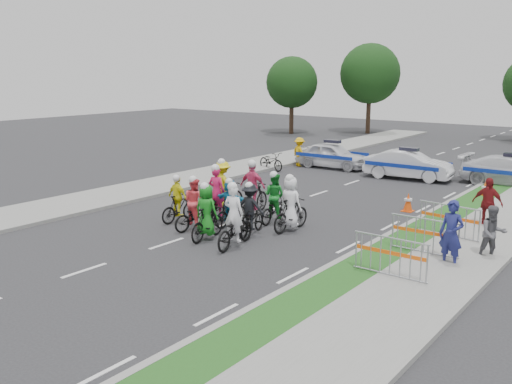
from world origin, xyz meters
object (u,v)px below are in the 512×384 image
Objects in this scene: tree_3 at (370,74)px; rider_5 at (231,206)px; spectator_0 at (451,234)px; spectator_1 at (493,233)px; rider_9 at (253,194)px; rider_4 at (251,214)px; rider_1 at (207,217)px; rider_8 at (275,203)px; barrier_0 at (390,259)px; rider_7 at (291,209)px; tree_0 at (292,82)px; rider_6 at (217,202)px; parked_bike at (271,161)px; spectator_2 at (487,203)px; cone_0 at (408,202)px; rider_2 at (195,209)px; rider_3 at (178,204)px; barrier_1 at (424,238)px; police_car_0 at (332,155)px; barrier_2 at (449,222)px; police_car_1 at (408,165)px; marshal_hiviz at (299,152)px; cone_1 at (485,190)px; rider_10 at (223,190)px.

rider_5 is at bearing -72.38° from tree_3.
spectator_0 is 1.18× the size of spectator_1.
rider_4 is at bearing 119.72° from rider_9.
rider_1 reaches higher than rider_8.
rider_9 is at bearing 154.26° from barrier_0.
barrier_0 is at bearing 156.40° from rider_7.
spectator_1 reaches higher than barrier_0.
rider_7 is 29.62m from tree_0.
rider_7 reaches higher than rider_5.
rider_6 is (-0.89, 0.35, -0.05)m from rider_5.
barrier_0 is at bearing -118.21° from parked_bike.
spectator_2 reaches higher than cone_0.
tree_0 is (-13.91, 23.53, 3.41)m from rider_9.
spectator_0 is at bearing -163.40° from rider_2.
barrier_1 is at bearing -167.52° from rider_3.
police_car_0 is 2.57× the size of spectator_1.
barrier_2 is at bearing -169.53° from rider_6.
rider_2 is 0.92× the size of barrier_0.
rider_6 is 0.49× the size of police_car_1.
marshal_hiviz is at bearing 0.93° from parked_bike.
barrier_0 is at bearing 153.46° from marshal_hiviz.
rider_4 is 0.24× the size of tree_3.
rider_8 is at bearing -159.58° from rider_6.
spectator_2 is at bearing -74.12° from cone_1.
rider_10 is at bearing -10.03° from rider_8.
rider_8 is 30.06m from tree_3.
cone_1 is at bearing -133.28° from rider_6.
rider_2 is 1.03× the size of rider_4.
marshal_hiviz is at bearing -73.86° from rider_3.
rider_1 is 32.69m from tree_3.
spectator_0 is at bearing -141.25° from police_car_0.
spectator_2 is 29.65m from tree_0.
barrier_1 is 1.00× the size of barrier_2.
rider_6 is 1.47m from rider_10.
police_car_1 is at bearing -96.10° from rider_5.
cone_1 is (7.27, 8.10, -0.42)m from rider_10.
rider_10 reaches higher than rider_2.
spectator_1 reaches higher than barrier_1.
rider_7 is 6.53m from spectator_2.
rider_5 is 12.80m from police_car_0.
barrier_2 is at bearing -99.36° from spectator_2.
cone_1 is (6.28, 10.69, -0.34)m from rider_2.
rider_9 is (-2.31, 1.02, 0.04)m from rider_7.
rider_4 reaches higher than spectator_1.
spectator_0 reaches higher than barrier_2.
tree_0 is (-19.90, 15.60, 3.85)m from cone_1.
tree_3 reaches higher than barrier_1.
spectator_1 is 16.37m from marshal_hiviz.
tree_3 is at bearing -67.35° from rider_2.
rider_1 reaches higher than cone_1.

